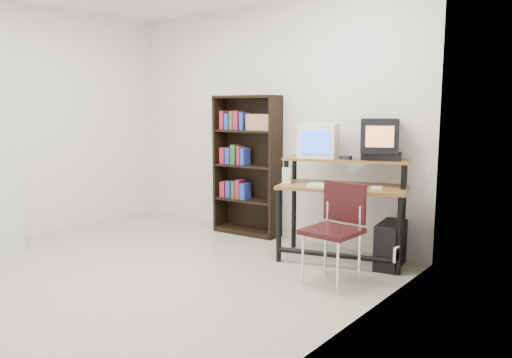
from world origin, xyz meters
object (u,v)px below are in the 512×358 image
Objects in this scene: crt_tv at (379,136)px; pc_tower at (390,245)px; computer_desk at (343,190)px; bookshelf at (248,163)px; school_chair at (337,222)px; crt_monitor at (319,141)px.

crt_tv reaches higher than pc_tower.
bookshelf is (-1.36, 0.23, 0.14)m from computer_desk.
bookshelf is (-1.63, 0.05, -0.38)m from crt_tv.
crt_tv reaches higher than school_chair.
crt_monitor is 1.03× the size of crt_tv.
computer_desk is 2.83× the size of crt_monitor.
pc_tower is at bearing -9.73° from bookshelf.
crt_monitor is 1.03m from school_chair.
crt_tv is 0.54× the size of school_chair.
bookshelf is (-1.62, 0.81, 0.31)m from school_chair.
crt_tv is at bearing 92.56° from school_chair.
bookshelf is at bearing 151.31° from crt_tv.
bookshelf reaches higher than crt_tv.
crt_monitor is 1.13m from bookshelf.
computer_desk is at bearing -179.31° from pc_tower.
pc_tower is 0.28× the size of bookshelf.
school_chair is at bearing -117.44° from crt_tv.
school_chair is 0.52× the size of bookshelf.
pc_tower is at bearing -16.52° from crt_monitor.
crt_monitor is 0.29× the size of bookshelf.
crt_tv is 1.67m from bookshelf.
computer_desk is 0.82× the size of bookshelf.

